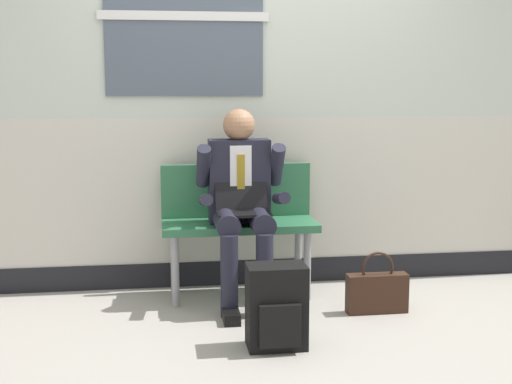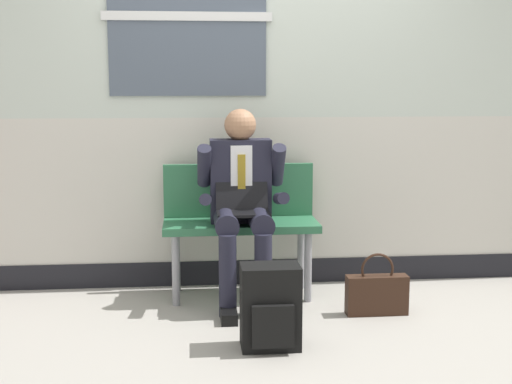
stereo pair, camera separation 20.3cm
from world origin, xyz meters
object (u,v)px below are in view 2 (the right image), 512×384
object	(u,v)px
bench_with_person	(240,216)
backpack	(270,308)
person_seated	(242,200)
handbag	(377,293)

from	to	relation	value
bench_with_person	backpack	xyz separation A→B (m)	(0.09, -1.00, -0.31)
backpack	person_seated	bearing A→B (deg)	96.64
bench_with_person	handbag	bearing A→B (deg)	-31.66
backpack	handbag	distance (m)	0.88
bench_with_person	handbag	xyz separation A→B (m)	(0.82, -0.51, -0.41)
handbag	backpack	bearing A→B (deg)	-145.92
bench_with_person	person_seated	world-z (taller)	person_seated
person_seated	handbag	size ratio (longest dim) A/B	3.23
person_seated	backpack	bearing A→B (deg)	-83.36
bench_with_person	person_seated	size ratio (longest dim) A/B	0.81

